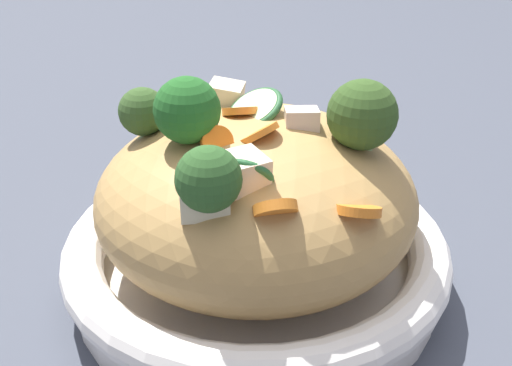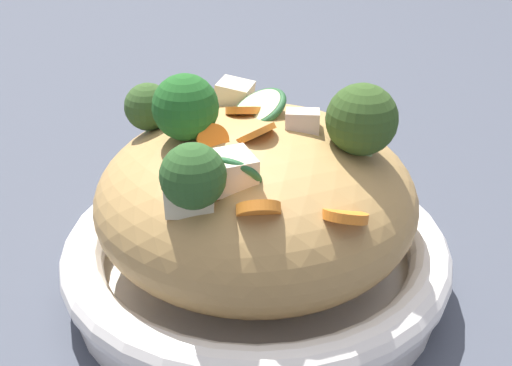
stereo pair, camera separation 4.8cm
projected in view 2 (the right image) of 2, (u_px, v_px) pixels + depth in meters
ground_plane at (256, 282)px, 0.52m from camera, size 3.00×3.00×0.00m
serving_bowl at (256, 256)px, 0.51m from camera, size 0.30×0.30×0.05m
noodle_heap at (256, 197)px, 0.48m from camera, size 0.24×0.24×0.12m
broccoli_florets at (245, 126)px, 0.43m from camera, size 0.16×0.18×0.07m
carrot_coins at (262, 157)px, 0.43m from camera, size 0.21×0.09×0.04m
zucchini_slices at (228, 120)px, 0.48m from camera, size 0.20×0.09×0.05m
chicken_chunks at (228, 147)px, 0.43m from camera, size 0.16×0.13×0.04m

